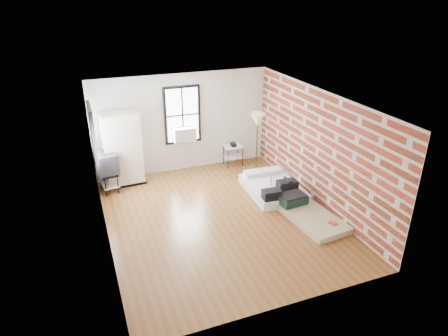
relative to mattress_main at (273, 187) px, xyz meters
name	(u,v)px	position (x,y,z in m)	size (l,w,h in m)	color
ground	(220,218)	(-1.74, -0.69, -0.15)	(6.00, 6.00, 0.00)	brown
room_shell	(223,142)	(-1.51, -0.33, 1.58)	(5.02, 6.02, 2.80)	silver
mattress_main	(273,187)	(0.00, 0.00, 0.00)	(1.37, 1.80, 0.56)	white
mattress_bare	(307,213)	(0.17, -1.36, -0.04)	(1.09, 1.84, 0.38)	tan
wardrobe	(123,149)	(-3.50, 1.96, 0.83)	(1.02, 0.61, 1.98)	black
side_table	(233,150)	(-0.30, 2.03, 0.33)	(0.54, 0.43, 0.71)	black
floor_lamp	(258,122)	(0.03, 1.13, 1.42)	(0.39, 0.39, 1.83)	black
tv_stand	(107,164)	(-3.96, 1.67, 0.60)	(0.59, 0.79, 1.05)	black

